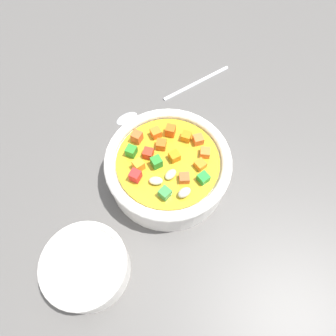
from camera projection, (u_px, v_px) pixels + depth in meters
ground_plane at (168, 179)px, 47.23cm from camera, size 140.00×140.00×2.00cm
soup_bowl_main at (168, 167)px, 43.71cm from camera, size 17.85×17.85×6.32cm
spoon at (162, 99)px, 52.97cm from camera, size 23.42×5.83×0.86cm
side_bowl_small at (86, 267)px, 37.71cm from camera, size 10.61×10.61×4.67cm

